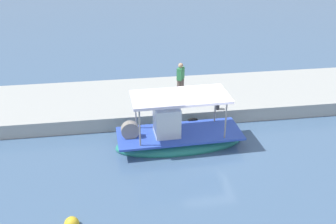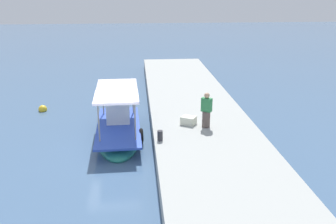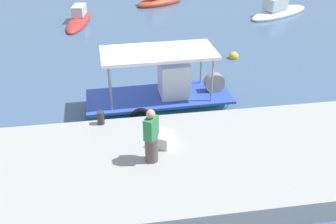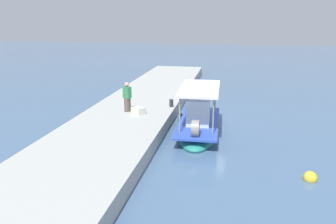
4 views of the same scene
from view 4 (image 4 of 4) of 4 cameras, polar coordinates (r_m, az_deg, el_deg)
name	(u,v)px [view 4 (image 4 of 4)]	position (r m, az deg, el deg)	size (l,w,h in m)	color
ground_plane	(205,125)	(18.96, 6.44, -2.28)	(120.00, 120.00, 0.00)	#456285
dock_quay	(131,115)	(19.68, -6.45, -0.48)	(36.00, 5.05, 0.73)	#A7AAA5
main_fishing_boat	(198,125)	(17.51, 5.35, -2.29)	(5.95, 2.36, 2.84)	teal
fisherman_near_bollard	(127,98)	(18.92, -7.15, 2.41)	(0.53, 0.55, 1.72)	brown
mooring_bollard	(171,103)	(19.87, 0.58, 1.57)	(0.24, 0.24, 0.46)	#2D2D33
cargo_crate	(138,111)	(18.42, -5.21, 0.21)	(0.67, 0.54, 0.39)	silver
marker_buoy	(310,178)	(13.79, 23.64, -10.50)	(0.51, 0.51, 0.51)	yellow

